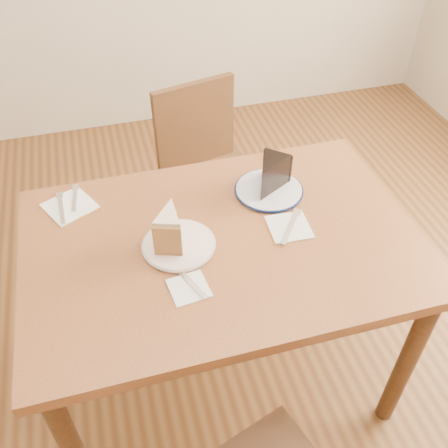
# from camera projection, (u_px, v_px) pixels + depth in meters

# --- Properties ---
(ground) EXTENTS (4.00, 4.00, 0.00)m
(ground) POSITION_uv_depth(u_px,v_px,m) (223.00, 370.00, 2.03)
(ground) COLOR #472913
(ground) RESTS_ON ground
(table) EXTENTS (1.20, 0.80, 0.75)m
(table) POSITION_uv_depth(u_px,v_px,m) (222.00, 261.00, 1.58)
(table) COLOR #5C3019
(table) RESTS_ON ground
(chair_far) EXTENTS (0.52, 0.52, 0.87)m
(chair_far) POSITION_uv_depth(u_px,v_px,m) (210.00, 177.00, 2.18)
(chair_far) COLOR #3A2111
(chair_far) RESTS_ON ground
(plate_cream) EXTENTS (0.21, 0.21, 0.01)m
(plate_cream) POSITION_uv_depth(u_px,v_px,m) (179.00, 245.00, 1.49)
(plate_cream) COLOR silver
(plate_cream) RESTS_ON table
(plate_navy) EXTENTS (0.22, 0.22, 0.01)m
(plate_navy) POSITION_uv_depth(u_px,v_px,m) (269.00, 190.00, 1.68)
(plate_navy) COLOR white
(plate_navy) RESTS_ON table
(carrot_cake) EXTENTS (0.11, 0.13, 0.10)m
(carrot_cake) POSITION_uv_depth(u_px,v_px,m) (170.00, 227.00, 1.46)
(carrot_cake) COLOR #F4E8CA
(carrot_cake) RESTS_ON plate_cream
(chocolate_cake) EXTENTS (0.16, 0.17, 0.10)m
(chocolate_cake) POSITION_uv_depth(u_px,v_px,m) (269.00, 177.00, 1.64)
(chocolate_cake) COLOR black
(chocolate_cake) RESTS_ON plate_navy
(napkin_cream) EXTENTS (0.12, 0.12, 0.00)m
(napkin_cream) POSITION_uv_depth(u_px,v_px,m) (189.00, 288.00, 1.37)
(napkin_cream) COLOR white
(napkin_cream) RESTS_ON table
(napkin_navy) EXTENTS (0.13, 0.13, 0.00)m
(napkin_navy) POSITION_uv_depth(u_px,v_px,m) (289.00, 227.00, 1.55)
(napkin_navy) COLOR white
(napkin_navy) RESTS_ON table
(napkin_spare) EXTENTS (0.19, 0.19, 0.00)m
(napkin_spare) POSITION_uv_depth(u_px,v_px,m) (70.00, 206.00, 1.62)
(napkin_spare) COLOR white
(napkin_spare) RESTS_ON table
(fork_cream) EXTENTS (0.07, 0.13, 0.00)m
(fork_cream) POSITION_uv_depth(u_px,v_px,m) (192.00, 283.00, 1.38)
(fork_cream) COLOR white
(fork_cream) RESTS_ON napkin_cream
(knife_navy) EXTENTS (0.12, 0.15, 0.00)m
(knife_navy) POSITION_uv_depth(u_px,v_px,m) (291.00, 227.00, 1.55)
(knife_navy) COLOR silver
(knife_navy) RESTS_ON napkin_navy
(fork_spare) EXTENTS (0.03, 0.14, 0.00)m
(fork_spare) POSITION_uv_depth(u_px,v_px,m) (75.00, 198.00, 1.65)
(fork_spare) COLOR silver
(fork_spare) RESTS_ON napkin_spare
(knife_spare) EXTENTS (0.02, 0.16, 0.00)m
(knife_spare) POSITION_uv_depth(u_px,v_px,m) (61.00, 208.00, 1.61)
(knife_spare) COLOR silver
(knife_spare) RESTS_ON napkin_spare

